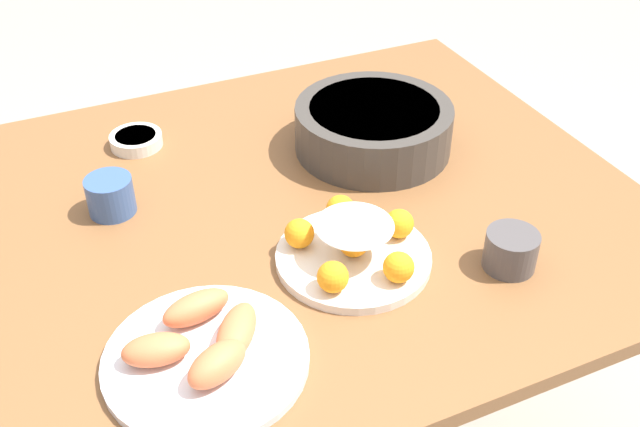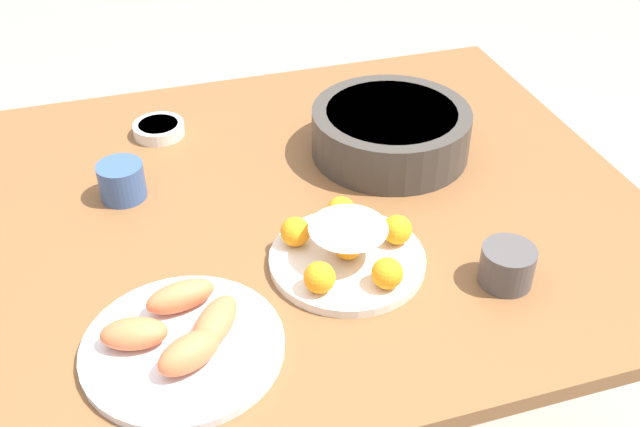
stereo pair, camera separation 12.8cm
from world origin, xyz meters
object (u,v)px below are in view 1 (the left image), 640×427
object	(u,v)px
dining_table	(291,243)
sauce_bowl	(136,140)
serving_bowl	(373,127)
cup_far	(110,196)
seafood_platter	(205,350)
cup_near	(511,250)
cake_plate	(354,247)

from	to	relation	value
dining_table	sauce_bowl	size ratio (longest dim) A/B	11.96
serving_bowl	cup_far	distance (m)	0.53
seafood_platter	cup_far	world-z (taller)	cup_far
serving_bowl	sauce_bowl	world-z (taller)	serving_bowl
cup_near	cup_far	bearing A→B (deg)	143.36
seafood_platter	cup_near	bearing A→B (deg)	-0.84
dining_table	sauce_bowl	distance (m)	0.40
cake_plate	cup_far	distance (m)	0.45
serving_bowl	dining_table	bearing A→B (deg)	-153.80
cake_plate	cup_near	world-z (taller)	cake_plate
dining_table	cup_near	bearing A→B (deg)	-49.09
sauce_bowl	cup_near	distance (m)	0.79
sauce_bowl	cup_near	size ratio (longest dim) A/B	1.22
cake_plate	sauce_bowl	bearing A→B (deg)	115.57
dining_table	sauce_bowl	bearing A→B (deg)	122.94
dining_table	cup_near	world-z (taller)	cup_near
cake_plate	cup_far	size ratio (longest dim) A/B	3.07
dining_table	seafood_platter	bearing A→B (deg)	-130.37
serving_bowl	seafood_platter	distance (m)	0.63
sauce_bowl	seafood_platter	world-z (taller)	seafood_platter
cake_plate	sauce_bowl	xyz separation A→B (m)	(-0.24, 0.51, -0.02)
serving_bowl	sauce_bowl	distance (m)	0.49
dining_table	seafood_platter	world-z (taller)	seafood_platter
dining_table	sauce_bowl	xyz separation A→B (m)	(-0.21, 0.32, 0.10)
sauce_bowl	serving_bowl	bearing A→B (deg)	-25.52
cake_plate	cup_near	bearing A→B (deg)	-26.88
dining_table	cup_far	bearing A→B (deg)	159.12
serving_bowl	cup_near	distance (m)	0.42
cake_plate	sauce_bowl	distance (m)	0.57
sauce_bowl	cup_far	distance (m)	0.23
serving_bowl	cup_near	xyz separation A→B (m)	(0.04, -0.42, -0.02)
serving_bowl	cup_near	bearing A→B (deg)	-85.14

